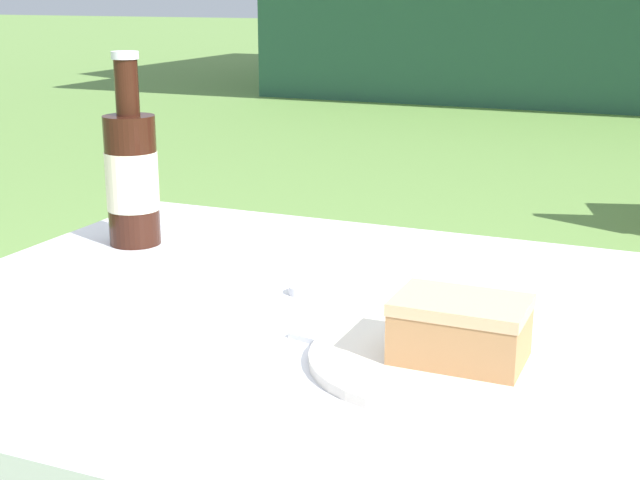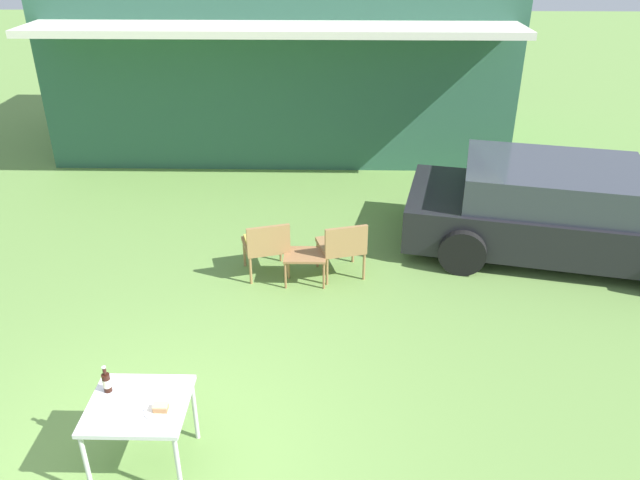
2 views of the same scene
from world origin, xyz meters
name	(u,v)px [view 1 (image 1 of 2)]	position (x,y,z in m)	size (l,w,h in m)	color
patio_table	(285,367)	(0.00, 0.00, 0.64)	(0.83, 0.75, 0.71)	silver
cake_on_plate	(445,344)	(0.21, -0.09, 0.73)	(0.22, 0.22, 0.07)	silver
cola_bottle_near	(132,175)	(-0.30, 0.15, 0.81)	(0.07, 0.07, 0.26)	black
fork	(368,355)	(0.13, -0.10, 0.71)	(0.18, 0.05, 0.01)	silver
loose_bottle_cap	(304,291)	(0.00, 0.04, 0.72)	(0.03, 0.03, 0.01)	silver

